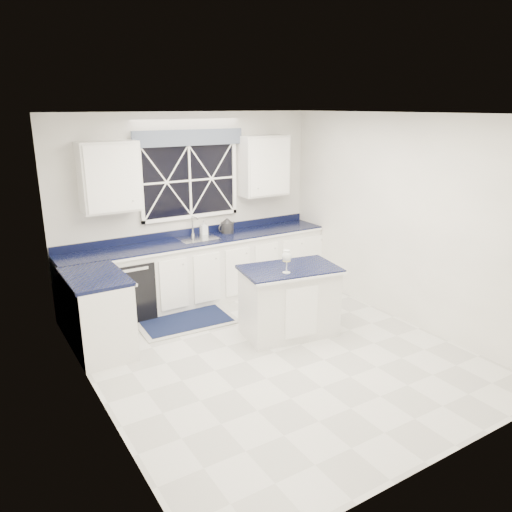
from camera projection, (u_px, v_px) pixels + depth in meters
ground at (274, 353)px, 5.85m from camera, size 4.50×4.50×0.00m
back_wall at (190, 207)px, 7.28m from camera, size 4.00×0.10×2.70m
base_cabinets at (184, 278)px, 7.00m from camera, size 3.99×1.60×0.90m
countertop at (199, 240)px, 7.16m from camera, size 3.98×0.64×0.04m
dishwasher at (127, 288)px, 6.76m from camera, size 0.60×0.58×0.82m
window at (190, 175)px, 7.11m from camera, size 1.65×0.09×1.26m
upper_cabinets at (193, 171)px, 6.99m from camera, size 3.10×0.34×0.90m
faucet at (193, 226)px, 7.27m from camera, size 0.05×0.20×0.30m
island at (289, 301)px, 6.23m from camera, size 1.28×0.90×0.88m
rug at (186, 321)px, 6.68m from camera, size 1.31×0.84×0.02m
kettle at (227, 226)px, 7.47m from camera, size 0.32×0.23×0.23m
wine_glass at (287, 257)px, 5.86m from camera, size 0.12×0.12×0.28m
soap_bottle at (204, 227)px, 7.40m from camera, size 0.10×0.10×0.21m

